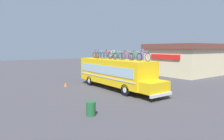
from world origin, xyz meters
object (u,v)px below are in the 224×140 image
rooftop_bicycle_5 (117,56)px  trash_bin (91,109)px  rooftop_bicycle_4 (113,55)px  traffic_cone (65,84)px  bus (116,72)px  rooftop_bicycle_1 (97,55)px  rooftop_bicycle_2 (100,55)px  luggage_bag_1 (97,57)px  rooftop_bicycle_8 (143,57)px  rooftop_bicycle_7 (136,56)px  rooftop_bicycle_3 (108,55)px  rooftop_bicycle_6 (127,56)px

rooftop_bicycle_5 → trash_bin: 8.47m
rooftop_bicycle_4 → traffic_cone: rooftop_bicycle_4 is taller
rooftop_bicycle_5 → rooftop_bicycle_4: bearing=174.3°
bus → rooftop_bicycle_1: rooftop_bicycle_1 is taller
rooftop_bicycle_2 → luggage_bag_1: bearing=159.9°
rooftop_bicycle_2 → rooftop_bicycle_8: bearing=6.7°
rooftop_bicycle_1 → rooftop_bicycle_2: (0.95, -0.20, -0.01)m
trash_bin → rooftop_bicycle_2: bearing=144.5°
luggage_bag_1 → traffic_cone: luggage_bag_1 is taller
rooftop_bicycle_8 → traffic_cone: (-7.69, -4.05, -3.15)m
rooftop_bicycle_2 → trash_bin: size_ratio=1.97×
rooftop_bicycle_4 → rooftop_bicycle_7: size_ratio=1.08×
rooftop_bicycle_3 → trash_bin: 9.97m
rooftop_bicycle_2 → rooftop_bicycle_3: size_ratio=1.00×
rooftop_bicycle_3 → rooftop_bicycle_5: bearing=-7.0°
rooftop_bicycle_1 → rooftop_bicycle_3: bearing=4.7°
rooftop_bicycle_3 → rooftop_bicycle_6: (2.94, 0.13, -0.01)m
rooftop_bicycle_5 → rooftop_bicycle_6: size_ratio=0.93×
rooftop_bicycle_1 → traffic_cone: 4.80m
rooftop_bicycle_4 → rooftop_bicycle_7: 2.90m
rooftop_bicycle_1 → rooftop_bicycle_4: 3.02m
rooftop_bicycle_4 → rooftop_bicycle_6: size_ratio=0.99×
traffic_cone → rooftop_bicycle_3: bearing=53.7°
luggage_bag_1 → rooftop_bicycle_8: size_ratio=0.30×
bus → rooftop_bicycle_6: size_ratio=6.29×
rooftop_bicycle_1 → rooftop_bicycle_3: 1.98m
rooftop_bicycle_5 → bus: bearing=160.0°
rooftop_bicycle_1 → trash_bin: (9.18, -6.07, -2.95)m
rooftop_bicycle_5 → rooftop_bicycle_7: 2.02m
rooftop_bicycle_3 → rooftop_bicycle_5: (1.97, -0.24, -0.02)m
rooftop_bicycle_6 → trash_bin: 8.20m
bus → rooftop_bicycle_8: (3.56, 0.38, 1.66)m
trash_bin → traffic_cone: size_ratio=1.87×
traffic_cone → bus: bearing=41.7°
rooftop_bicycle_1 → rooftop_bicycle_4: bearing=0.3°
rooftop_bicycle_4 → rooftop_bicycle_5: size_ratio=1.07×
bus → trash_bin: 8.58m
rooftop_bicycle_1 → traffic_cone: (-0.74, -3.54, -3.15)m
rooftop_bicycle_4 → rooftop_bicycle_5: bearing=-5.7°
rooftop_bicycle_3 → rooftop_bicycle_8: rooftop_bicycle_8 is taller
trash_bin → bus: bearing=133.1°
rooftop_bicycle_7 → trash_bin: bearing=-63.5°
luggage_bag_1 → rooftop_bicycle_7: 6.59m
rooftop_bicycle_1 → trash_bin: 11.39m
rooftop_bicycle_1 → rooftop_bicycle_5: (3.95, -0.08, -0.02)m
rooftop_bicycle_2 → rooftop_bicycle_6: 4.00m
rooftop_bicycle_5 → rooftop_bicycle_6: 1.04m
rooftop_bicycle_2 → trash_bin: rooftop_bicycle_2 is taller
rooftop_bicycle_6 → rooftop_bicycle_8: size_ratio=1.02×
bus → rooftop_bicycle_7: size_ratio=6.86×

